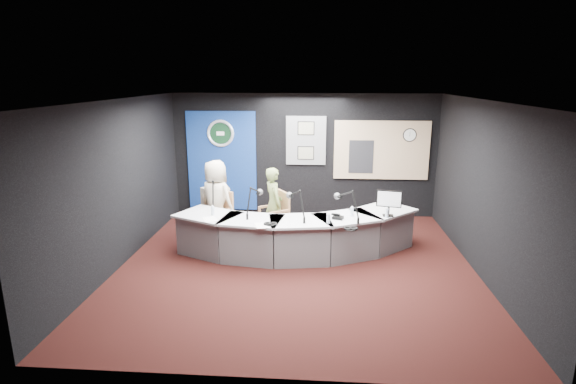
# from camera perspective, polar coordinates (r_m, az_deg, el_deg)

# --- Properties ---
(ground) EXTENTS (6.00, 6.00, 0.00)m
(ground) POSITION_cam_1_polar(r_m,az_deg,el_deg) (7.84, 1.05, -9.31)
(ground) COLOR black
(ground) RESTS_ON ground
(ceiling) EXTENTS (6.00, 6.00, 0.02)m
(ceiling) POSITION_cam_1_polar(r_m,az_deg,el_deg) (7.18, 1.15, 11.59)
(ceiling) COLOR silver
(ceiling) RESTS_ON ground
(wall_back) EXTENTS (6.00, 0.02, 2.80)m
(wall_back) POSITION_cam_1_polar(r_m,az_deg,el_deg) (10.32, 2.00, 4.64)
(wall_back) COLOR black
(wall_back) RESTS_ON ground
(wall_front) EXTENTS (6.00, 0.02, 2.80)m
(wall_front) POSITION_cam_1_polar(r_m,az_deg,el_deg) (4.53, -0.98, -8.38)
(wall_front) COLOR black
(wall_front) RESTS_ON ground
(wall_left) EXTENTS (0.02, 6.00, 2.80)m
(wall_left) POSITION_cam_1_polar(r_m,az_deg,el_deg) (8.11, -20.58, 1.00)
(wall_left) COLOR black
(wall_left) RESTS_ON ground
(wall_right) EXTENTS (0.02, 6.00, 2.80)m
(wall_right) POSITION_cam_1_polar(r_m,az_deg,el_deg) (7.83, 23.60, 0.24)
(wall_right) COLOR black
(wall_right) RESTS_ON ground
(broadcast_desk) EXTENTS (4.50, 1.90, 0.75)m
(broadcast_desk) POSITION_cam_1_polar(r_m,az_deg,el_deg) (8.21, 0.92, -5.36)
(broadcast_desk) COLOR #BBBCBF
(broadcast_desk) RESTS_ON ground
(backdrop_panel) EXTENTS (1.60, 0.05, 2.30)m
(backdrop_panel) POSITION_cam_1_polar(r_m,az_deg,el_deg) (10.56, -8.39, 3.89)
(backdrop_panel) COLOR navy
(backdrop_panel) RESTS_ON wall_back
(agency_seal) EXTENTS (0.63, 0.07, 0.63)m
(agency_seal) POSITION_cam_1_polar(r_m,az_deg,el_deg) (10.42, -8.57, 7.37)
(agency_seal) COLOR silver
(agency_seal) RESTS_ON backdrop_panel
(seal_center) EXTENTS (0.48, 0.01, 0.48)m
(seal_center) POSITION_cam_1_polar(r_m,az_deg,el_deg) (10.43, -8.57, 7.37)
(seal_center) COLOR black
(seal_center) RESTS_ON backdrop_panel
(pinboard) EXTENTS (0.90, 0.04, 1.10)m
(pinboard) POSITION_cam_1_polar(r_m,az_deg,el_deg) (10.23, 2.29, 6.54)
(pinboard) COLOR slate
(pinboard) RESTS_ON wall_back
(framed_photo_upper) EXTENTS (0.34, 0.02, 0.27)m
(framed_photo_upper) POSITION_cam_1_polar(r_m,az_deg,el_deg) (10.17, 2.30, 8.08)
(framed_photo_upper) COLOR #7C765A
(framed_photo_upper) RESTS_ON pinboard
(framed_photo_lower) EXTENTS (0.34, 0.02, 0.27)m
(framed_photo_lower) POSITION_cam_1_polar(r_m,az_deg,el_deg) (10.25, 2.27, 4.97)
(framed_photo_lower) COLOR #7C765A
(framed_photo_lower) RESTS_ON pinboard
(booth_window_frame) EXTENTS (2.12, 0.06, 1.32)m
(booth_window_frame) POSITION_cam_1_polar(r_m,az_deg,el_deg) (10.35, 11.77, 5.22)
(booth_window_frame) COLOR tan
(booth_window_frame) RESTS_ON wall_back
(booth_glow) EXTENTS (2.00, 0.02, 1.20)m
(booth_glow) POSITION_cam_1_polar(r_m,az_deg,el_deg) (10.34, 11.78, 5.21)
(booth_glow) COLOR #DFAD8D
(booth_glow) RESTS_ON booth_window_frame
(equipment_rack) EXTENTS (0.55, 0.02, 0.75)m
(equipment_rack) POSITION_cam_1_polar(r_m,az_deg,el_deg) (10.29, 9.26, 4.44)
(equipment_rack) COLOR black
(equipment_rack) RESTS_ON booth_window_frame
(wall_clock) EXTENTS (0.28, 0.01, 0.28)m
(wall_clock) POSITION_cam_1_polar(r_m,az_deg,el_deg) (10.37, 15.20, 6.99)
(wall_clock) COLOR white
(wall_clock) RESTS_ON booth_window_frame
(armchair_left) EXTENTS (0.73, 0.73, 0.93)m
(armchair_left) POSITION_cam_1_polar(r_m,az_deg,el_deg) (9.03, -9.02, -3.08)
(armchair_left) COLOR #AD784F
(armchair_left) RESTS_ON ground
(armchair_right) EXTENTS (0.67, 0.67, 0.85)m
(armchair_right) POSITION_cam_1_polar(r_m,az_deg,el_deg) (8.91, -1.82, -3.40)
(armchair_right) COLOR #AD784F
(armchair_right) RESTS_ON ground
(draped_jacket) EXTENTS (0.46, 0.38, 0.70)m
(draped_jacket) POSITION_cam_1_polar(r_m,az_deg,el_deg) (9.21, -9.80, -1.75)
(draped_jacket) COLOR gray
(draped_jacket) RESTS_ON armchair_left
(person_man) EXTENTS (0.93, 0.81, 1.60)m
(person_man) POSITION_cam_1_polar(r_m,az_deg,el_deg) (8.94, -9.10, -1.04)
(person_man) COLOR beige
(person_man) RESTS_ON ground
(person_woman) EXTENTS (0.55, 0.63, 1.46)m
(person_woman) POSITION_cam_1_polar(r_m,az_deg,el_deg) (8.82, -1.84, -1.54)
(person_woman) COLOR olive
(person_woman) RESTS_ON ground
(computer_monitor) EXTENTS (0.48, 0.13, 0.33)m
(computer_monitor) POSITION_cam_1_polar(r_m,az_deg,el_deg) (8.11, 12.70, -0.83)
(computer_monitor) COLOR black
(computer_monitor) RESTS_ON broadcast_desk
(desk_phone) EXTENTS (0.22, 0.19, 0.05)m
(desk_phone) POSITION_cam_1_polar(r_m,az_deg,el_deg) (7.88, 6.36, -3.24)
(desk_phone) COLOR black
(desk_phone) RESTS_ON broadcast_desk
(headphones_near) EXTENTS (0.22, 0.22, 0.04)m
(headphones_near) POSITION_cam_1_polar(r_m,az_deg,el_deg) (7.38, 7.97, -4.59)
(headphones_near) COLOR black
(headphones_near) RESTS_ON broadcast_desk
(headphones_far) EXTENTS (0.21, 0.21, 0.03)m
(headphones_far) POSITION_cam_1_polar(r_m,az_deg,el_deg) (7.53, -2.24, -4.05)
(headphones_far) COLOR black
(headphones_far) RESTS_ON broadcast_desk
(paper_stack) EXTENTS (0.34, 0.38, 0.00)m
(paper_stack) POSITION_cam_1_polar(r_m,az_deg,el_deg) (7.93, -9.90, -3.42)
(paper_stack) COLOR white
(paper_stack) RESTS_ON broadcast_desk
(notepad) EXTENTS (0.30, 0.36, 0.00)m
(notepad) POSITION_cam_1_polar(r_m,az_deg,el_deg) (7.51, -3.32, -4.25)
(notepad) COLOR white
(notepad) RESTS_ON broadcast_desk
(boom_mic_a) EXTENTS (0.22, 0.73, 0.60)m
(boom_mic_a) POSITION_cam_1_polar(r_m,az_deg,el_deg) (8.62, -9.40, 0.10)
(boom_mic_a) COLOR black
(boom_mic_a) RESTS_ON broadcast_desk
(boom_mic_b) EXTENTS (0.27, 0.72, 0.60)m
(boom_mic_b) POSITION_cam_1_polar(r_m,az_deg,el_deg) (8.03, -4.38, -0.81)
(boom_mic_b) COLOR black
(boom_mic_b) RESTS_ON broadcast_desk
(boom_mic_c) EXTENTS (0.41, 0.67, 0.60)m
(boom_mic_c) POSITION_cam_1_polar(r_m,az_deg,el_deg) (7.79, 1.10, -1.24)
(boom_mic_c) COLOR black
(boom_mic_c) RESTS_ON broadcast_desk
(boom_mic_d) EXTENTS (0.46, 0.64, 0.60)m
(boom_mic_d) POSITION_cam_1_polar(r_m,az_deg,el_deg) (7.83, 7.57, -1.30)
(boom_mic_d) COLOR black
(boom_mic_d) RESTS_ON broadcast_desk
(water_bottles) EXTENTS (3.15, 0.49, 0.18)m
(water_bottles) POSITION_cam_1_polar(r_m,az_deg,el_deg) (7.82, 1.37, -2.78)
(water_bottles) COLOR silver
(water_bottles) RESTS_ON broadcast_desk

